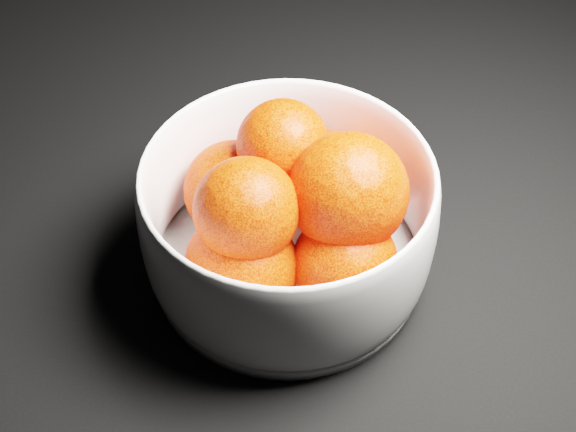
{
  "coord_description": "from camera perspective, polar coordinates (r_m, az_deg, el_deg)",
  "views": [
    {
      "loc": [
        0.24,
        -0.64,
        0.47
      ],
      "look_at": [
        0.25,
        -0.25,
        0.06
      ],
      "focal_mm": 50.0,
      "sensor_mm": 36.0,
      "label": 1
    }
  ],
  "objects": [
    {
      "name": "bowl",
      "position": [
        0.57,
        -0.0,
        -0.35
      ],
      "size": [
        0.21,
        0.21,
        0.1
      ],
      "rotation": [
        0.0,
        0.0,
        -0.1
      ],
      "color": "silver",
      "rests_on": "ground"
    },
    {
      "name": "ground",
      "position": [
        0.83,
        -18.15,
        9.79
      ],
      "size": [
        3.0,
        3.0,
        0.0
      ],
      "primitive_type": "cube",
      "color": "black",
      "rests_on": "ground"
    },
    {
      "name": "orange_pile",
      "position": [
        0.56,
        0.16,
        0.51
      ],
      "size": [
        0.16,
        0.16,
        0.12
      ],
      "color": "red",
      "rests_on": "bowl"
    }
  ]
}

